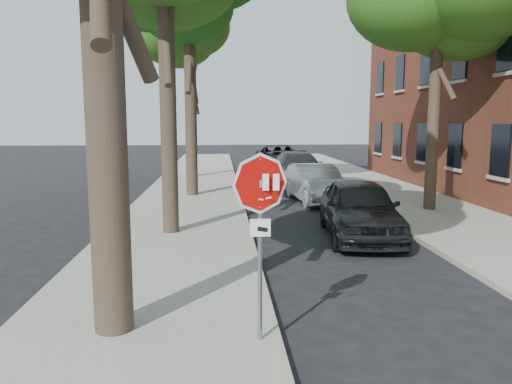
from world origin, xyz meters
TOP-DOWN VIEW (x-y plane):
  - ground at (0.00, 0.00)m, footprint 120.00×120.00m
  - sidewalk_left at (-2.50, 12.00)m, footprint 4.00×55.00m
  - sidewalk_right at (6.00, 12.00)m, footprint 4.00×55.00m
  - curb_left at (-0.45, 12.00)m, footprint 0.12×55.00m
  - curb_right at (3.95, 12.00)m, footprint 0.12×55.00m
  - stop_sign at (-0.70, -0.03)m, footprint 0.76×0.34m
  - tree_far at (-2.72, 21.11)m, footprint 5.29×4.91m
  - car_a at (2.52, 6.45)m, footprint 2.34×4.83m
  - car_b at (2.46, 12.45)m, footprint 1.98×4.60m
  - car_c at (2.60, 17.76)m, footprint 2.50×5.64m
  - car_d at (2.34, 23.87)m, footprint 3.09×6.19m

SIDE VIEW (x-z plane):
  - ground at x=0.00m, z-range 0.00..0.00m
  - sidewalk_left at x=-2.50m, z-range 0.00..0.12m
  - sidewalk_right at x=6.00m, z-range 0.00..0.12m
  - curb_left at x=-0.45m, z-range 0.00..0.13m
  - curb_right at x=3.95m, z-range 0.00..0.13m
  - car_b at x=2.46m, z-range 0.00..1.47m
  - car_a at x=2.52m, z-range 0.00..1.59m
  - car_c at x=2.60m, z-range 0.00..1.61m
  - car_d at x=2.34m, z-range 0.00..1.69m
  - stop_sign at x=-0.70m, z-range 0.64..3.25m
  - tree_far at x=-2.72m, z-range 2.55..11.88m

